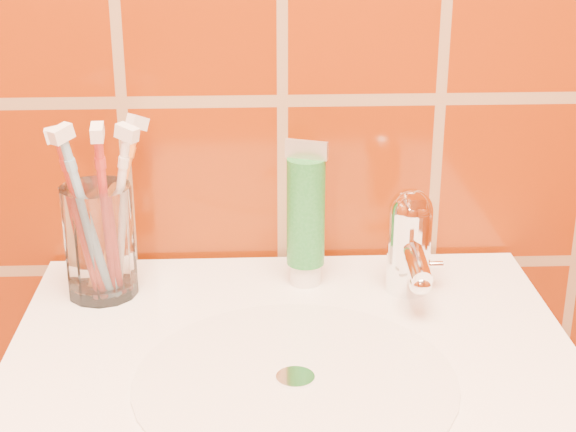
{
  "coord_description": "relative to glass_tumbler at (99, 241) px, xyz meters",
  "views": [
    {
      "loc": [
        -0.04,
        0.21,
        1.29
      ],
      "look_at": [
        0.0,
        1.08,
        0.95
      ],
      "focal_mm": 55.0,
      "sensor_mm": 36.0,
      "label": 1
    }
  ],
  "objects": [
    {
      "name": "toothpaste_tube",
      "position": [
        0.23,
        0.02,
        0.02
      ],
      "size": [
        0.05,
        0.04,
        0.17
      ],
      "rotation": [
        0.0,
        0.0,
        -0.36
      ],
      "color": "white",
      "rests_on": "pedestal_sink"
    },
    {
      "name": "toothbrush_4",
      "position": [
        0.01,
        -0.01,
        0.04
      ],
      "size": [
        0.03,
        0.09,
        0.21
      ],
      "primitive_type": null,
      "rotation": [
        0.16,
        0.0,
        0.07
      ],
      "color": "#B32C26",
      "rests_on": "glass_tumbler"
    },
    {
      "name": "toothbrush_3",
      "position": [
        -0.01,
        -0.02,
        0.04
      ],
      "size": [
        0.11,
        0.11,
        0.22
      ],
      "primitive_type": null,
      "rotation": [
        0.23,
        0.0,
        -0.72
      ],
      "color": "#7BB3DB",
      "rests_on": "glass_tumbler"
    },
    {
      "name": "toothbrush_2",
      "position": [
        0.02,
        -0.0,
        0.03
      ],
      "size": [
        0.11,
        0.1,
        0.21
      ],
      "primitive_type": null,
      "rotation": [
        0.22,
        0.0,
        1.01
      ],
      "color": "white",
      "rests_on": "glass_tumbler"
    },
    {
      "name": "toothbrush_1",
      "position": [
        0.02,
        0.04,
        0.03
      ],
      "size": [
        0.15,
        0.16,
        0.21
      ],
      "primitive_type": null,
      "rotation": [
        0.41,
        0.0,
        2.43
      ],
      "color": "orange",
      "rests_on": "glass_tumbler"
    },
    {
      "name": "glass_tumbler",
      "position": [
        0.0,
        0.0,
        0.0
      ],
      "size": [
        0.08,
        0.08,
        0.13
      ],
      "primitive_type": "cylinder",
      "rotation": [
        0.0,
        0.0,
        0.08
      ],
      "color": "white",
      "rests_on": "pedestal_sink"
    },
    {
      "name": "toothbrush_0",
      "position": [
        -0.01,
        -0.01,
        0.03
      ],
      "size": [
        0.07,
        0.07,
        0.2
      ],
      "primitive_type": null,
      "rotation": [
        0.18,
        0.0,
        -1.41
      ],
      "color": "#B13426",
      "rests_on": "glass_tumbler"
    },
    {
      "name": "faucet",
      "position": [
        0.34,
        -0.01,
        0.0
      ],
      "size": [
        0.05,
        0.11,
        0.12
      ],
      "color": "white",
      "rests_on": "pedestal_sink"
    }
  ]
}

